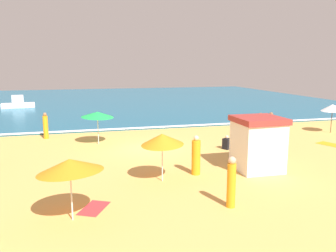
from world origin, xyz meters
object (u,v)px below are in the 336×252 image
Objects in this scene: beachgoer_2 at (271,123)px; beachgoer_3 at (231,183)px; beachgoer_4 at (260,126)px; beachgoer_8 at (227,143)px; beach_umbrella_2 at (162,139)px; small_boat_0 at (18,104)px; beachgoer_7 at (274,144)px; beach_umbrella_0 at (70,165)px; beach_umbrella_3 at (333,107)px; beachgoer_0 at (46,126)px; beach_umbrella_1 at (98,114)px; beachgoer_1 at (196,156)px; lifeguard_cabana at (258,143)px.

beachgoer_3 is (-8.30, -11.04, 0.13)m from beachgoer_2.
beachgoer_2 is 1.84m from beachgoer_4.
beachgoer_8 is (3.37, 7.71, -0.55)m from beachgoer_3.
beach_umbrella_2 reaches higher than small_boat_0.
beachgoer_2 reaches higher than beachgoer_7.
beach_umbrella_2 is 1.47× the size of beachgoer_4.
beach_umbrella_3 is at bearing 28.45° from beach_umbrella_0.
beachgoer_0 is at bearing 118.54° from beach_umbrella_2.
beachgoer_2 is 0.86× the size of beachgoer_3.
beach_umbrella_3 reaches higher than beachgoer_3.
beach_umbrella_1 is at bearing 157.38° from beachgoer_7.
beachgoer_8 is (-4.94, -3.33, -0.42)m from beachgoer_2.
beach_umbrella_2 is 1.41× the size of beachgoer_1.
beachgoer_7 is at bearing -26.67° from beachgoer_0.
beachgoer_4 is at bearing 38.15° from beach_umbrella_2.
beach_umbrella_1 is at bearing -68.77° from small_boat_0.
beach_umbrella_1 is at bearing 177.52° from beach_umbrella_3.
beachgoer_4 is 27.89m from small_boat_0.
lifeguard_cabana is at bearing -43.73° from beachgoer_0.
beachgoer_2 reaches higher than small_boat_0.
beach_umbrella_3 is (14.50, 7.00, 0.03)m from beach_umbrella_2.
beachgoer_8 is 27.57m from small_boat_0.
beach_umbrella_1 reaches higher than beachgoer_7.
lifeguard_cabana is at bearing 21.08° from beach_umbrella_0.
lifeguard_cabana is at bearing 49.97° from beachgoer_3.
beachgoer_3 reaches higher than beachgoer_7.
small_boat_0 is at bearing 118.38° from lifeguard_cabana.
small_boat_0 is (-19.94, 19.80, -0.21)m from beachgoer_2.
beachgoer_2 is 0.44× the size of small_boat_0.
beachgoer_8 is (8.75, 7.32, -1.48)m from beach_umbrella_0.
beach_umbrella_2 is at bearing -142.07° from beachgoer_2.
beach_umbrella_3 is 2.63× the size of beachgoer_8.
beach_umbrella_3 reaches higher than small_boat_0.
beachgoer_3 is 0.51× the size of small_boat_0.
beachgoer_3 is at bearing -61.77° from beachgoer_0.
beach_umbrella_1 reaches higher than beachgoer_4.
beachgoer_2 is (-4.52, 0.78, -1.10)m from beach_umbrella_3.
beach_umbrella_3 is 14.40m from beachgoer_1.
beach_umbrella_0 is 1.62× the size of beachgoer_3.
beachgoer_1 is at bearing -66.73° from small_boat_0.
lifeguard_cabana is 1.38× the size of beachgoer_3.
beach_umbrella_3 is at bearing 15.06° from beachgoer_8.
small_boat_0 reaches higher than beachgoer_8.
beach_umbrella_1 is 16.76m from beach_umbrella_3.
beach_umbrella_1 is at bearing 106.19° from beach_umbrella_2.
beachgoer_0 is (-1.86, 13.11, -0.99)m from beach_umbrella_0.
beach_umbrella_2 is 1.44× the size of beachgoer_0.
beachgoer_3 is (3.92, -10.98, -0.98)m from beach_umbrella_1.
beach_umbrella_3 is (18.21, 9.87, 0.04)m from beach_umbrella_0.
beachgoer_4 is 3.24m from beachgoer_7.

